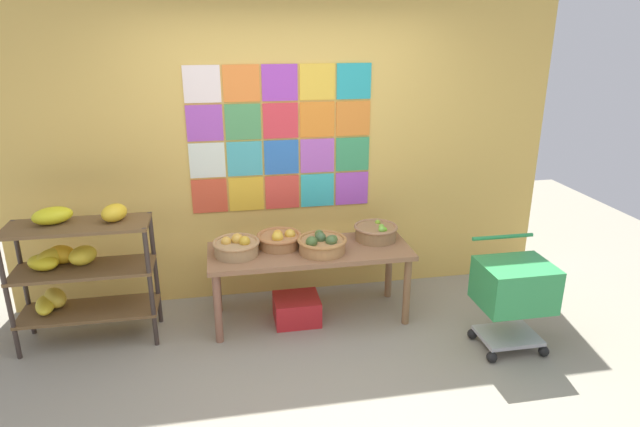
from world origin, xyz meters
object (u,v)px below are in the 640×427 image
produce_crate_under_table (297,309)px  banana_shelf_unit (73,264)px  fruit_basket_centre (280,239)px  fruit_basket_left (236,246)px  fruit_basket_back_right (322,244)px  fruit_basket_back_left (376,232)px  shopping_cart (514,289)px  display_table (310,258)px

produce_crate_under_table → banana_shelf_unit: bearing=178.4°
fruit_basket_centre → fruit_basket_left: fruit_basket_left is taller
banana_shelf_unit → fruit_basket_back_right: banana_shelf_unit is taller
fruit_basket_back_left → fruit_basket_back_right: size_ratio=0.93×
fruit_basket_back_right → fruit_basket_left: same height
banana_shelf_unit → produce_crate_under_table: 1.78m
fruit_basket_centre → shopping_cart: 1.85m
fruit_basket_back_right → banana_shelf_unit: bearing=177.4°
produce_crate_under_table → fruit_basket_left: bearing=175.6°
banana_shelf_unit → fruit_basket_back_left: bearing=2.5°
shopping_cart → fruit_basket_centre: bearing=148.8°
fruit_basket_left → produce_crate_under_table: fruit_basket_left is taller
display_table → shopping_cart: 1.59m
fruit_basket_centre → fruit_basket_back_right: bearing=-28.9°
fruit_basket_back_right → fruit_basket_left: (-0.67, 0.08, -0.00)m
fruit_basket_back_right → fruit_basket_left: 0.68m
display_table → fruit_basket_left: bearing=-179.5°
produce_crate_under_table → shopping_cart: shopping_cart is taller
fruit_basket_back_right → produce_crate_under_table: 0.63m
fruit_basket_back_left → fruit_basket_centre: (-0.82, -0.01, -0.00)m
fruit_basket_back_right → fruit_basket_left: bearing=173.6°
banana_shelf_unit → shopping_cart: (3.23, -0.73, -0.14)m
fruit_basket_left → shopping_cart: 2.14m
fruit_basket_back_left → shopping_cart: shopping_cart is taller
shopping_cart → produce_crate_under_table: bearing=151.3°
banana_shelf_unit → produce_crate_under_table: size_ratio=2.94×
fruit_basket_back_left → fruit_basket_back_right: 0.53m
fruit_basket_back_right → fruit_basket_left: size_ratio=1.07×
fruit_basket_centre → fruit_basket_left: bearing=-164.1°
fruit_basket_back_left → banana_shelf_unit: bearing=-177.5°
banana_shelf_unit → fruit_basket_back_left: size_ratio=2.96×
display_table → fruit_basket_back_right: bearing=-43.2°
fruit_basket_centre → shopping_cart: (1.65, -0.82, -0.19)m
fruit_basket_centre → fruit_basket_left: (-0.35, -0.10, 0.01)m
banana_shelf_unit → fruit_basket_left: 1.23m
fruit_basket_left → fruit_basket_centre: bearing=15.9°
fruit_basket_left → produce_crate_under_table: size_ratio=1.00×
banana_shelf_unit → fruit_basket_back_left: (2.40, 0.10, 0.05)m
display_table → fruit_basket_centre: size_ratio=4.43×
produce_crate_under_table → display_table: bearing=18.8°
banana_shelf_unit → fruit_basket_back_right: size_ratio=2.76×
banana_shelf_unit → fruit_basket_centre: (1.58, 0.09, 0.05)m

